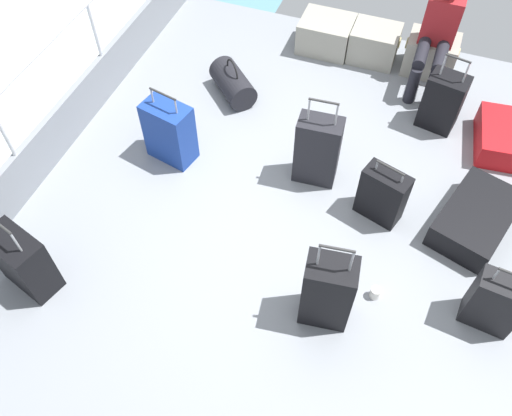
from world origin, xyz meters
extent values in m
cube|color=gray|center=(0.00, 0.00, -0.03)|extent=(4.40, 5.20, 0.06)
cube|color=gray|center=(-2.17, 0.00, 0.23)|extent=(0.06, 5.20, 0.45)
cylinder|color=silver|center=(-2.17, -0.69, 0.50)|extent=(0.04, 0.04, 1.00)
cylinder|color=silver|center=(-2.17, 0.69, 0.50)|extent=(0.04, 0.04, 1.00)
cylinder|color=silver|center=(-2.17, 0.00, 1.00)|extent=(0.04, 4.16, 0.04)
cube|color=gray|center=(-0.30, 2.16, 0.18)|extent=(0.56, 0.47, 0.35)
torus|color=tan|center=(-0.59, 2.16, 0.25)|extent=(0.02, 0.12, 0.12)
torus|color=tan|center=(-0.01, 2.16, 0.25)|extent=(0.02, 0.12, 0.12)
cube|color=gray|center=(0.23, 2.16, 0.18)|extent=(0.49, 0.42, 0.37)
torus|color=tan|center=(-0.02, 2.16, 0.26)|extent=(0.02, 0.12, 0.12)
torus|color=tan|center=(0.49, 2.16, 0.26)|extent=(0.02, 0.12, 0.12)
cube|color=gray|center=(0.83, 2.16, 0.20)|extent=(0.51, 0.40, 0.39)
torus|color=tan|center=(0.56, 2.16, 0.28)|extent=(0.02, 0.12, 0.12)
torus|color=tan|center=(1.09, 2.16, 0.28)|extent=(0.02, 0.12, 0.12)
cube|color=maroon|center=(0.83, 2.11, 0.63)|extent=(0.34, 0.20, 0.48)
cylinder|color=black|center=(0.92, 1.81, 0.43)|extent=(0.12, 0.40, 0.12)
cylinder|color=black|center=(0.92, 1.61, 0.20)|extent=(0.11, 0.11, 0.39)
cylinder|color=black|center=(0.74, 1.81, 0.43)|extent=(0.12, 0.40, 0.12)
cylinder|color=black|center=(0.74, 1.61, 0.20)|extent=(0.11, 0.11, 0.39)
cube|color=black|center=(1.53, 0.23, 0.12)|extent=(0.72, 0.93, 0.24)
cube|color=silver|center=(1.65, 0.62, 0.19)|extent=(0.05, 0.02, 0.08)
cube|color=red|center=(1.66, 1.26, 0.12)|extent=(0.53, 0.69, 0.24)
cube|color=green|center=(1.63, 1.59, 0.20)|extent=(0.05, 0.01, 0.08)
cube|color=black|center=(0.57, -0.96, 0.34)|extent=(0.38, 0.29, 0.68)
cylinder|color=#A5A8AD|center=(0.46, -0.98, 0.79)|extent=(0.02, 0.02, 0.22)
cylinder|color=#A5A8AD|center=(0.67, -0.95, 0.79)|extent=(0.02, 0.02, 0.22)
cylinder|color=#2D2D2D|center=(0.57, -0.96, 0.90)|extent=(0.23, 0.05, 0.02)
cube|color=white|center=(0.55, -0.83, 0.53)|extent=(0.05, 0.01, 0.08)
cube|color=black|center=(0.13, 0.31, 0.34)|extent=(0.39, 0.25, 0.67)
cylinder|color=#A5A8AD|center=(0.01, 0.30, 0.78)|extent=(0.02, 0.02, 0.21)
cylinder|color=#A5A8AD|center=(0.24, 0.32, 0.78)|extent=(0.02, 0.02, 0.21)
cylinder|color=#2D2D2D|center=(0.13, 0.31, 0.89)|extent=(0.24, 0.04, 0.02)
cube|color=green|center=(0.12, 0.43, 0.46)|extent=(0.05, 0.01, 0.08)
cube|color=black|center=(0.75, 0.09, 0.25)|extent=(0.42, 0.30, 0.51)
cylinder|color=#A5A8AD|center=(0.64, 0.13, 0.55)|extent=(0.02, 0.02, 0.08)
cylinder|color=#A5A8AD|center=(0.86, 0.06, 0.55)|extent=(0.02, 0.02, 0.08)
cylinder|color=#2D2D2D|center=(0.75, 0.09, 0.59)|extent=(0.24, 0.09, 0.02)
cube|color=silver|center=(0.78, 0.19, 0.35)|extent=(0.05, 0.02, 0.08)
cube|color=black|center=(-1.62, -1.47, 0.28)|extent=(0.49, 0.36, 0.55)
cylinder|color=#A5A8AD|center=(-1.49, -1.51, 0.66)|extent=(0.02, 0.02, 0.22)
cube|color=green|center=(-1.58, -1.35, 0.31)|extent=(0.05, 0.02, 0.08)
cube|color=navy|center=(-1.18, 0.11, 0.29)|extent=(0.47, 0.34, 0.59)
cylinder|color=#A5A8AD|center=(-1.30, 0.14, 0.66)|extent=(0.02, 0.02, 0.15)
cylinder|color=#A5A8AD|center=(-1.06, 0.08, 0.66)|extent=(0.02, 0.02, 0.15)
cylinder|color=#2D2D2D|center=(-1.18, 0.11, 0.73)|extent=(0.27, 0.08, 0.02)
cube|color=white|center=(-1.15, 0.24, 0.39)|extent=(0.05, 0.02, 0.08)
cube|color=black|center=(1.70, -0.60, 0.26)|extent=(0.37, 0.24, 0.53)
cylinder|color=#A5A8AD|center=(1.60, -0.58, 0.59)|extent=(0.02, 0.02, 0.13)
cube|color=silver|center=(1.71, -0.49, 0.41)|extent=(0.05, 0.01, 0.08)
cube|color=black|center=(1.04, 1.37, 0.28)|extent=(0.39, 0.32, 0.56)
cylinder|color=#A5A8AD|center=(0.94, 1.39, 0.67)|extent=(0.02, 0.02, 0.21)
cylinder|color=#A5A8AD|center=(1.15, 1.35, 0.67)|extent=(0.02, 0.02, 0.21)
cylinder|color=#2D2D2D|center=(1.04, 1.37, 0.77)|extent=(0.23, 0.06, 0.02)
cube|color=silver|center=(1.07, 1.50, 0.46)|extent=(0.05, 0.02, 0.08)
cylinder|color=black|center=(-0.97, 1.08, 0.14)|extent=(0.60, 0.59, 0.29)
torus|color=black|center=(-0.97, 1.08, 0.30)|extent=(0.19, 0.18, 0.24)
cylinder|color=white|center=(0.90, -0.69, 0.05)|extent=(0.08, 0.08, 0.10)
camera|label=1|loc=(0.70, -2.78, 3.66)|focal=37.17mm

